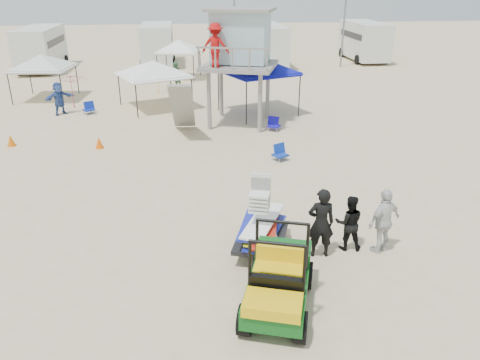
{
  "coord_description": "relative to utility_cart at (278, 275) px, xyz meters",
  "views": [
    {
      "loc": [
        -1.02,
        -9.48,
        6.73
      ],
      "look_at": [
        0.5,
        3.0,
        1.3
      ],
      "focal_mm": 35.0,
      "sensor_mm": 36.0,
      "label": 1
    }
  ],
  "objects": [
    {
      "name": "rv_mid_left",
      "position": [
        -3.8,
        32.76,
        0.91
      ],
      "size": [
        2.65,
        6.5,
        3.25
      ],
      "color": "silver",
      "rests_on": "ground"
    },
    {
      "name": "cone_near",
      "position": [
        -5.53,
        11.44,
        -0.64
      ],
      "size": [
        0.34,
        0.34,
        0.5
      ],
      "primitive_type": "cone",
      "color": "#F75A07",
      "rests_on": "ground"
    },
    {
      "name": "man_right",
      "position": [
        3.22,
        2.04,
        0.01
      ],
      "size": [
        1.15,
        0.85,
        1.81
      ],
      "primitive_type": "imported",
      "rotation": [
        0.0,
        0.0,
        3.58
      ],
      "color": "silver",
      "rests_on": "ground"
    },
    {
      "name": "umbrella_a",
      "position": [
        -8.0,
        18.58,
        0.04
      ],
      "size": [
        2.25,
        2.28,
        1.87
      ],
      "primitive_type": "imported",
      "rotation": [
        0.0,
        0.0,
        -0.11
      ],
      "color": "#BE1435",
      "rests_on": "ground"
    },
    {
      "name": "rv_far_left",
      "position": [
        -12.8,
        31.26,
        0.91
      ],
      "size": [
        2.64,
        6.8,
        3.25
      ],
      "color": "silver",
      "rests_on": "ground"
    },
    {
      "name": "ground",
      "position": [
        -0.8,
        1.27,
        -0.89
      ],
      "size": [
        140.0,
        140.0,
        0.0
      ],
      "primitive_type": "plane",
      "color": "beige",
      "rests_on": "ground"
    },
    {
      "name": "man_left",
      "position": [
        1.52,
        2.04,
        0.07
      ],
      "size": [
        0.73,
        0.51,
        1.92
      ],
      "primitive_type": "imported",
      "rotation": [
        0.0,
        0.0,
        3.07
      ],
      "color": "black",
      "rests_on": "ground"
    },
    {
      "name": "umbrella_b",
      "position": [
        -3.38,
        21.66,
        -0.0
      ],
      "size": [
        2.27,
        2.3,
        1.79
      ],
      "primitive_type": "imported",
      "rotation": [
        0.0,
        0.0,
        0.18
      ],
      "color": "#FAAD16",
      "rests_on": "ground"
    },
    {
      "name": "beach_chair_c",
      "position": [
        2.41,
        13.13,
        -0.58
      ],
      "size": [
        0.72,
        0.81,
        0.64
      ],
      "color": "#160FA8",
      "rests_on": "ground"
    },
    {
      "name": "utility_cart",
      "position": [
        0.0,
        0.0,
        0.0
      ],
      "size": [
        1.98,
        2.79,
        1.92
      ],
      "color": "#0C4F16",
      "rests_on": "ground"
    },
    {
      "name": "beach_chair_a",
      "position": [
        -6.93,
        17.3,
        -0.58
      ],
      "size": [
        0.72,
        0.81,
        0.64
      ],
      "color": "#0E2599",
      "rests_on": "ground"
    },
    {
      "name": "light_pole_left",
      "position": [
        2.2,
        28.27,
        3.11
      ],
      "size": [
        0.14,
        0.14,
        8.0
      ],
      "primitive_type": "cylinder",
      "color": "slate",
      "rests_on": "ground"
    },
    {
      "name": "rv_far_right",
      "position": [
        14.2,
        32.76,
        0.91
      ],
      "size": [
        2.64,
        6.6,
        3.25
      ],
      "color": "silver",
      "rests_on": "ground"
    },
    {
      "name": "man_mid",
      "position": [
        2.37,
        2.29,
        -0.12
      ],
      "size": [
        0.85,
        0.71,
        1.55
      ],
      "primitive_type": "imported",
      "rotation": [
        0.0,
        0.0,
        2.96
      ],
      "color": "black",
      "rests_on": "ground"
    },
    {
      "name": "surf_trailer",
      "position": [
        0.01,
        2.34,
        -0.09
      ],
      "size": [
        1.75,
        2.43,
        1.96
      ],
      "color": "black",
      "rests_on": "ground"
    },
    {
      "name": "canopy_white_b",
      "position": [
        -10.04,
        21.01,
        1.61
      ],
      "size": [
        3.4,
        3.4,
        3.05
      ],
      "color": "black",
      "rests_on": "ground"
    },
    {
      "name": "beach_chair_b",
      "position": [
        1.91,
        9.17,
        -0.58
      ],
      "size": [
        0.72,
        0.8,
        0.64
      ],
      "color": "#0E309E",
      "rests_on": "ground"
    },
    {
      "name": "lifeguard_tower",
      "position": [
        0.82,
        14.55,
        3.09
      ],
      "size": [
        4.22,
        4.22,
        5.34
      ],
      "color": "gray",
      "rests_on": "ground"
    },
    {
      "name": "canopy_white_c",
      "position": [
        -2.02,
        26.46,
        1.7
      ],
      "size": [
        3.28,
        3.28,
        3.14
      ],
      "color": "black",
      "rests_on": "ground"
    },
    {
      "name": "light_pole_right",
      "position": [
        11.2,
        29.77,
        3.11
      ],
      "size": [
        0.14,
        0.14,
        8.0
      ],
      "primitive_type": "cylinder",
      "color": "slate",
      "rests_on": "ground"
    },
    {
      "name": "rv_mid_right",
      "position": [
        5.2,
        31.26,
        0.91
      ],
      "size": [
        2.64,
        7.0,
        3.25
      ],
      "color": "silver",
      "rests_on": "ground"
    },
    {
      "name": "distant_beachgoers",
      "position": [
        -6.07,
        19.6,
        -0.04
      ],
      "size": [
        7.43,
        7.19,
        1.73
      ],
      "color": "#50855B",
      "rests_on": "ground"
    },
    {
      "name": "canopy_white_a",
      "position": [
        -3.4,
        18.15,
        1.57
      ],
      "size": [
        4.3,
        4.3,
        3.02
      ],
      "color": "black",
      "rests_on": "ground"
    },
    {
      "name": "canopy_blue",
      "position": [
        2.12,
        16.21,
        1.99
      ],
      "size": [
        4.29,
        4.29,
        3.43
      ],
      "color": "black",
      "rests_on": "ground"
    },
    {
      "name": "cone_far",
      "position": [
        -9.39,
        12.2,
        -0.64
      ],
      "size": [
        0.34,
        0.34,
        0.5
      ],
      "primitive_type": "cone",
      "color": "orange",
      "rests_on": "ground"
    }
  ]
}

